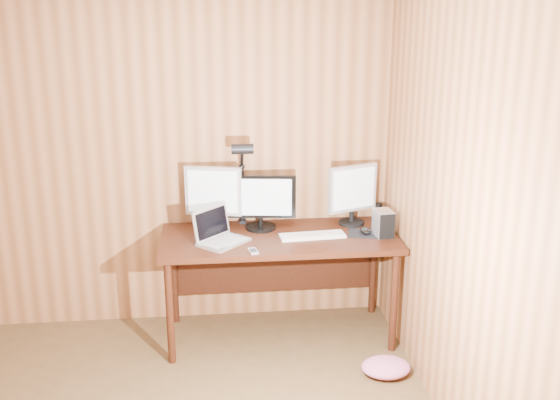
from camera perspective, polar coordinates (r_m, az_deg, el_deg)
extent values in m
plane|color=#A3643B|center=(4.67, -12.00, 3.83)|extent=(4.00, 0.00, 4.00)
plane|color=#A3643B|center=(3.01, 19.13, -4.01)|extent=(0.00, 4.00, 4.00)
cube|color=#34150A|center=(4.46, -0.07, -3.38)|extent=(1.60, 0.70, 0.04)
cube|color=#34150A|center=(4.86, -0.47, -5.13)|extent=(1.48, 0.02, 0.51)
cylinder|color=#34150A|center=(4.33, -9.57, -9.68)|extent=(0.05, 0.05, 0.71)
cylinder|color=#34150A|center=(4.86, -9.21, -6.63)|extent=(0.05, 0.05, 0.71)
cylinder|color=#34150A|center=(4.48, 9.90, -8.76)|extent=(0.05, 0.05, 0.71)
cylinder|color=#34150A|center=(4.99, 8.10, -5.93)|extent=(0.05, 0.05, 0.71)
cylinder|color=black|center=(4.60, -1.69, -2.37)|extent=(0.21, 0.21, 0.02)
cylinder|color=black|center=(4.58, -1.69, -1.89)|extent=(0.03, 0.03, 0.06)
cube|color=black|center=(4.53, -1.71, 0.30)|extent=(0.49, 0.09, 0.30)
cube|color=white|center=(4.51, -1.72, 0.23)|extent=(0.43, 0.06, 0.26)
cylinder|color=black|center=(4.62, -5.73, -2.37)|extent=(0.19, 0.19, 0.02)
cylinder|color=black|center=(4.60, -5.75, -1.76)|extent=(0.04, 0.04, 0.08)
cube|color=silver|center=(4.54, -5.83, 0.78)|extent=(0.39, 0.13, 0.34)
cube|color=white|center=(4.52, -5.89, 0.71)|extent=(0.34, 0.09, 0.29)
cylinder|color=black|center=(4.72, 6.23, -1.97)|extent=(0.18, 0.18, 0.02)
cylinder|color=black|center=(4.70, 6.25, -1.39)|extent=(0.04, 0.04, 0.08)
cube|color=silver|center=(4.64, 6.33, 1.02)|extent=(0.37, 0.17, 0.33)
cube|color=white|center=(4.62, 6.47, 0.96)|extent=(0.31, 0.13, 0.28)
cube|color=silver|center=(4.33, -4.92, -3.68)|extent=(0.38, 0.38, 0.02)
cube|color=silver|center=(4.36, -6.02, -1.98)|extent=(0.25, 0.26, 0.21)
cube|color=black|center=(4.36, -6.02, -1.98)|extent=(0.22, 0.22, 0.17)
cube|color=#B2B2B7|center=(4.33, -4.93, -3.56)|extent=(0.28, 0.28, 0.00)
cube|color=white|center=(4.44, 2.84, -3.12)|extent=(0.45, 0.17, 0.02)
cube|color=white|center=(4.43, 2.84, -2.99)|extent=(0.42, 0.14, 0.00)
cube|color=black|center=(4.53, 7.44, -2.92)|extent=(0.27, 0.24, 0.00)
ellipsoid|color=black|center=(4.52, 7.46, -2.66)|extent=(0.11, 0.13, 0.04)
cube|color=silver|center=(4.49, 8.98, -2.00)|extent=(0.12, 0.16, 0.18)
cube|color=black|center=(4.42, 9.33, -2.33)|extent=(0.11, 0.02, 0.17)
cube|color=silver|center=(4.18, -2.36, -4.47)|extent=(0.07, 0.11, 0.01)
cube|color=black|center=(4.17, -2.36, -4.38)|extent=(0.05, 0.07, 0.00)
cylinder|color=black|center=(4.81, 8.57, -1.02)|extent=(0.05, 0.05, 0.12)
cube|color=black|center=(4.73, -3.27, -2.08)|extent=(0.05, 0.06, 0.06)
cylinder|color=black|center=(4.67, -3.31, 0.45)|extent=(0.03, 0.03, 0.42)
sphere|color=black|center=(4.61, -3.36, 2.92)|extent=(0.04, 0.04, 0.04)
cylinder|color=black|center=(4.53, -3.33, 3.70)|extent=(0.02, 0.15, 0.17)
cylinder|color=black|center=(4.43, -3.29, 4.45)|extent=(0.15, 0.07, 0.07)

